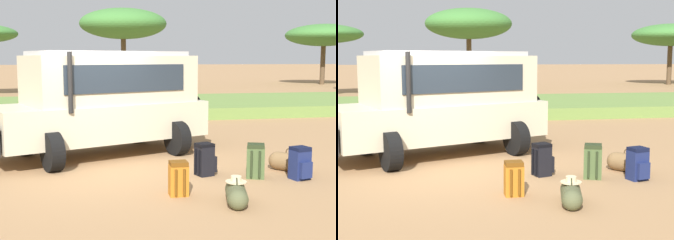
% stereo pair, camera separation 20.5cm
% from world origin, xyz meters
% --- Properties ---
extents(ground_plane, '(320.00, 320.00, 0.00)m').
position_xyz_m(ground_plane, '(0.00, 0.00, 0.00)').
color(ground_plane, '#9E754C').
extents(grass_bank, '(120.00, 7.00, 0.44)m').
position_xyz_m(grass_bank, '(0.00, 10.73, 0.22)').
color(grass_bank, olive).
rests_on(grass_bank, ground_plane).
extents(safari_vehicle, '(5.40, 3.77, 2.44)m').
position_xyz_m(safari_vehicle, '(0.13, 1.73, 1.29)').
color(safari_vehicle, beige).
rests_on(safari_vehicle, ground_plane).
extents(backpack_beside_front_wheel, '(0.32, 0.38, 0.58)m').
position_xyz_m(backpack_beside_front_wheel, '(1.13, -1.88, 0.28)').
color(backpack_beside_front_wheel, '#B26619').
rests_on(backpack_beside_front_wheel, ground_plane).
extents(backpack_cluster_center, '(0.41, 0.45, 0.66)m').
position_xyz_m(backpack_cluster_center, '(2.82, -1.03, 0.32)').
color(backpack_cluster_center, '#42562D').
rests_on(backpack_cluster_center, ground_plane).
extents(backpack_near_rear_wheel, '(0.45, 0.38, 0.64)m').
position_xyz_m(backpack_near_rear_wheel, '(1.92, -0.66, 0.31)').
color(backpack_near_rear_wheel, black).
rests_on(backpack_near_rear_wheel, ground_plane).
extents(backpack_outermost, '(0.39, 0.43, 0.62)m').
position_xyz_m(backpack_outermost, '(3.61, -1.29, 0.30)').
color(backpack_outermost, navy).
rests_on(backpack_outermost, ground_plane).
extents(duffel_bag_low_black_case, '(0.47, 0.90, 0.43)m').
position_xyz_m(duffel_bag_low_black_case, '(1.92, -2.52, 0.17)').
color(duffel_bag_low_black_case, '#4C5133').
rests_on(duffel_bag_low_black_case, ground_plane).
extents(duffel_bag_soft_canvas, '(0.70, 0.75, 0.47)m').
position_xyz_m(duffel_bag_soft_canvas, '(3.69, -0.66, 0.19)').
color(duffel_bag_soft_canvas, brown).
rests_on(duffel_bag_soft_canvas, ground_plane).
extents(acacia_tree_centre_back, '(6.74, 6.10, 6.10)m').
position_xyz_m(acacia_tree_centre_back, '(3.08, 27.46, 4.91)').
color(acacia_tree_centre_back, brown).
rests_on(acacia_tree_centre_back, ground_plane).
extents(acacia_tree_far_right, '(6.56, 6.79, 5.21)m').
position_xyz_m(acacia_tree_far_right, '(20.57, 28.45, 4.24)').
color(acacia_tree_far_right, brown).
rests_on(acacia_tree_far_right, ground_plane).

